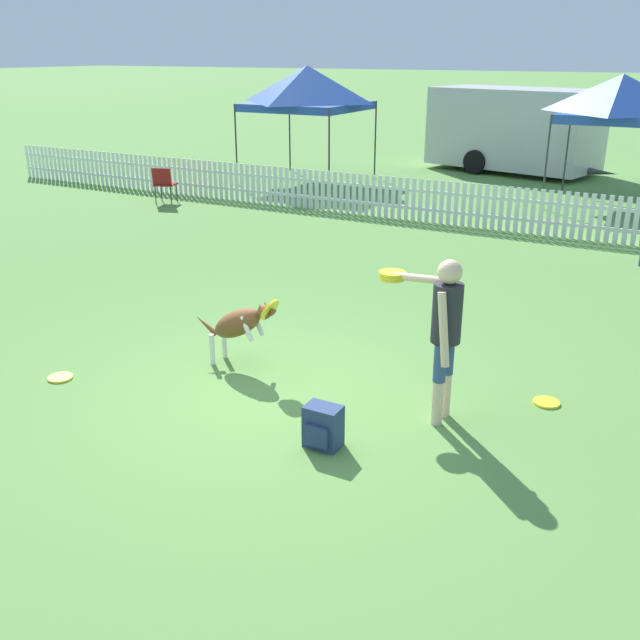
# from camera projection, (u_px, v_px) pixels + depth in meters

# --- Properties ---
(ground_plane) EXTENTS (240.00, 240.00, 0.00)m
(ground_plane) POSITION_uv_depth(u_px,v_px,m) (265.00, 394.00, 7.47)
(ground_plane) COLOR #5B8C42
(handler_person) EXTENTS (0.95, 0.70, 1.62)m
(handler_person) POSITION_uv_depth(u_px,v_px,m) (442.00, 321.00, 6.63)
(handler_person) COLOR beige
(handler_person) RESTS_ON ground_plane
(leaping_dog) EXTENTS (1.15, 0.35, 0.89)m
(leaping_dog) POSITION_uv_depth(u_px,v_px,m) (239.00, 323.00, 7.93)
(leaping_dog) COLOR brown
(leaping_dog) RESTS_ON ground_plane
(frisbee_near_handler) EXTENTS (0.27, 0.27, 0.02)m
(frisbee_near_handler) POSITION_uv_depth(u_px,v_px,m) (60.00, 378.00, 7.82)
(frisbee_near_handler) COLOR yellow
(frisbee_near_handler) RESTS_ON ground_plane
(frisbee_near_dog) EXTENTS (0.27, 0.27, 0.02)m
(frisbee_near_dog) POSITION_uv_depth(u_px,v_px,m) (546.00, 402.00, 7.27)
(frisbee_near_dog) COLOR yellow
(frisbee_near_dog) RESTS_ON ground_plane
(backpack_on_grass) EXTENTS (0.33, 0.26, 0.40)m
(backpack_on_grass) POSITION_uv_depth(u_px,v_px,m) (323.00, 427.00, 6.43)
(backpack_on_grass) COLOR navy
(backpack_on_grass) RESTS_ON ground_plane
(picket_fence) EXTENTS (26.51, 0.04, 0.89)m
(picket_fence) POSITION_uv_depth(u_px,v_px,m) (490.00, 207.00, 14.16)
(picket_fence) COLOR white
(picket_fence) RESTS_ON ground_plane
(folding_chair_green_right) EXTENTS (0.57, 0.59, 0.84)m
(folding_chair_green_right) POSITION_uv_depth(u_px,v_px,m) (164.00, 182.00, 16.53)
(folding_chair_green_right) COLOR #333338
(folding_chair_green_right) RESTS_ON ground_plane
(canopy_tent_main) EXTENTS (2.47, 2.47, 2.89)m
(canopy_tent_main) POSITION_uv_depth(u_px,v_px,m) (621.00, 98.00, 15.77)
(canopy_tent_main) COLOR #333338
(canopy_tent_main) RESTS_ON ground_plane
(canopy_tent_secondary) EXTENTS (2.80, 2.80, 3.00)m
(canopy_tent_secondary) POSITION_uv_depth(u_px,v_px,m) (307.00, 88.00, 18.68)
(canopy_tent_secondary) COLOR #333338
(canopy_tent_secondary) RESTS_ON ground_plane
(equipment_trailer) EXTENTS (5.58, 3.22, 2.35)m
(equipment_trailer) POSITION_uv_depth(u_px,v_px,m) (514.00, 128.00, 20.66)
(equipment_trailer) COLOR #B7B7B7
(equipment_trailer) RESTS_ON ground_plane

